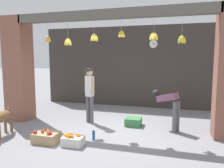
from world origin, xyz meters
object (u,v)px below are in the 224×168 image
fruit_crate_apples (46,137)px  wall_clock (153,44)px  dog (1,118)px  fruit_crate_oranges (73,140)px  water_bottle (94,136)px  shopkeeper (90,91)px  worker_stooping (169,104)px  produce_box_green (133,122)px

fruit_crate_apples → wall_clock: 5.21m
dog → fruit_crate_oranges: dog is taller
fruit_crate_apples → water_bottle: fruit_crate_apples is taller
dog → shopkeeper: shopkeeper is taller
fruit_crate_apples → wall_clock: bearing=64.9°
worker_stooping → water_bottle: bearing=158.0°
dog → shopkeeper: 2.42m
fruit_crate_oranges → produce_box_green: fruit_crate_oranges is taller
fruit_crate_oranges → fruit_crate_apples: bearing=179.4°
produce_box_green → water_bottle: water_bottle is taller
worker_stooping → wall_clock: 3.18m
produce_box_green → water_bottle: size_ratio=1.87×
water_bottle → wall_clock: 4.56m
fruit_crate_oranges → water_bottle: fruit_crate_oranges is taller
dog → water_bottle: bearing=89.2°
shopkeeper → wall_clock: wall_clock is taller
fruit_crate_apples → water_bottle: bearing=23.0°
fruit_crate_oranges → wall_clock: 5.00m
shopkeeper → produce_box_green: size_ratio=3.70×
dog → worker_stooping: 4.28m
produce_box_green → wall_clock: size_ratio=1.39×
fruit_crate_apples → fruit_crate_oranges: bearing=-0.6°
worker_stooping → shopkeeper: bearing=120.0°
worker_stooping → fruit_crate_apples: (-2.67, -1.66, -0.58)m
produce_box_green → shopkeeper: bearing=-176.8°
dog → fruit_crate_oranges: size_ratio=2.18×
fruit_crate_oranges → water_bottle: size_ratio=1.92×
water_bottle → dog: bearing=-170.4°
worker_stooping → produce_box_green: size_ratio=2.39×
shopkeeper → fruit_crate_apples: shopkeeper is taller
worker_stooping → fruit_crate_oranges: worker_stooping is taller
produce_box_green → fruit_crate_apples: bearing=-133.4°
dog → produce_box_green: size_ratio=2.25×
worker_stooping → water_bottle: size_ratio=4.48×
shopkeeper → wall_clock: bearing=-105.2°
dog → water_bottle: dog is taller
fruit_crate_apples → produce_box_green: (1.69, 1.79, -0.01)m
worker_stooping → wall_clock: size_ratio=3.33×
fruit_crate_apples → wall_clock: wall_clock is taller
water_bottle → fruit_crate_apples: bearing=-157.0°
fruit_crate_apples → water_bottle: (1.00, 0.42, -0.01)m
dog → fruit_crate_apples: bearing=78.0°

